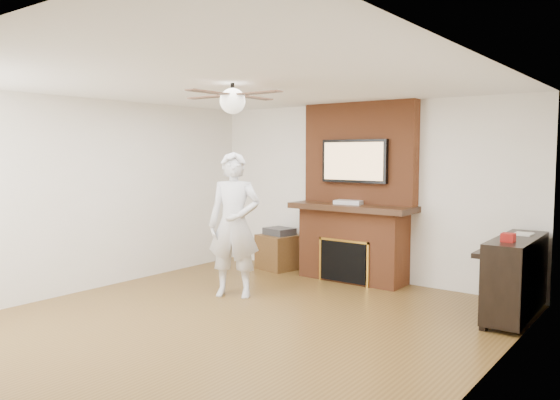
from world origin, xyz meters
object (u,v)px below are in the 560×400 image
Objects in this scene: side_table at (279,250)px; piano at (515,275)px; person at (234,225)px; fireplace at (355,210)px.

side_table is 0.48× the size of piano.
side_table is at bearing 81.08° from person.
piano is at bearing -13.49° from fireplace.
side_table is (-0.53, 1.62, -0.61)m from person.
fireplace is at bearing 165.12° from piano.
fireplace is 3.82× the size of side_table.
piano is (2.28, -0.55, -0.52)m from fireplace.
person is 2.76× the size of side_table.
person is 1.32× the size of piano.
side_table is at bearing -177.02° from fireplace.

